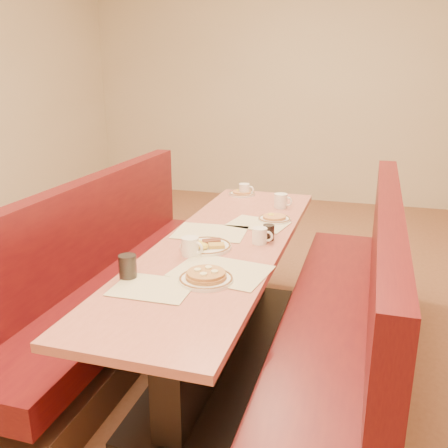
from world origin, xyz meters
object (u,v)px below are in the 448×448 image
(booth_left, at_px, (113,289))
(eggs_plate, at_px, (205,246))
(coffee_mug_d, at_px, (245,189))
(booth_right, at_px, (349,321))
(coffee_mug_b, at_px, (191,246))
(coffee_mug_c, at_px, (281,201))
(soda_tumbler_near, at_px, (128,267))
(soda_tumbler_mid, at_px, (269,232))
(diner_table, at_px, (223,302))
(coffee_mug_a, at_px, (260,235))
(pancake_plate, at_px, (206,277))

(booth_left, distance_m, eggs_plate, 0.80)
(booth_left, relative_size, coffee_mug_d, 20.96)
(booth_right, xyz_separation_m, coffee_mug_d, (-0.89, 1.10, 0.44))
(booth_left, height_order, coffee_mug_d, booth_left)
(coffee_mug_d, bearing_deg, booth_right, -56.99)
(coffee_mug_b, bearing_deg, coffee_mug_c, 90.90)
(soda_tumbler_near, height_order, soda_tumbler_mid, soda_tumbler_near)
(coffee_mug_b, height_order, soda_tumbler_mid, coffee_mug_b)
(diner_table, xyz_separation_m, eggs_plate, (-0.06, -0.13, 0.39))
(coffee_mug_a, height_order, coffee_mug_c, coffee_mug_c)
(coffee_mug_a, bearing_deg, pancake_plate, -104.70)
(eggs_plate, xyz_separation_m, soda_tumbler_mid, (0.30, 0.25, 0.03))
(pancake_plate, distance_m, eggs_plate, 0.44)
(booth_right, xyz_separation_m, coffee_mug_c, (-0.55, 0.82, 0.44))
(diner_table, height_order, soda_tumbler_mid, soda_tumbler_mid)
(eggs_plate, xyz_separation_m, soda_tumbler_near, (-0.22, -0.49, 0.04))
(coffee_mug_d, distance_m, soda_tumbler_mid, 1.06)
(pancake_plate, relative_size, soda_tumbler_mid, 2.82)
(booth_left, distance_m, soda_tumbler_near, 0.89)
(booth_left, relative_size, soda_tumbler_near, 21.48)
(booth_right, bearing_deg, diner_table, 180.00)
(coffee_mug_c, bearing_deg, pancake_plate, -87.15)
(soda_tumbler_mid, bearing_deg, coffee_mug_d, 112.01)
(pancake_plate, height_order, coffee_mug_b, coffee_mug_b)
(booth_right, height_order, coffee_mug_b, booth_right)
(coffee_mug_b, bearing_deg, coffee_mug_a, 58.86)
(booth_right, bearing_deg, coffee_mug_b, -163.46)
(soda_tumbler_mid, bearing_deg, coffee_mug_a, -113.94)
(coffee_mug_d, distance_m, soda_tumbler_near, 1.72)
(diner_table, bearing_deg, coffee_mug_d, 97.99)
(booth_left, relative_size, soda_tumbler_mid, 27.43)
(coffee_mug_c, relative_size, coffee_mug_d, 1.12)
(diner_table, bearing_deg, soda_tumbler_near, -114.44)
(booth_left, xyz_separation_m, pancake_plate, (0.82, -0.54, 0.41))
(pancake_plate, relative_size, coffee_mug_b, 1.98)
(soda_tumbler_near, bearing_deg, soda_tumbler_mid, 54.45)
(booth_left, xyz_separation_m, eggs_plate, (0.67, -0.13, 0.41))
(coffee_mug_b, distance_m, coffee_mug_d, 1.35)
(coffee_mug_c, height_order, coffee_mug_d, coffee_mug_c)
(booth_right, bearing_deg, coffee_mug_c, 123.59)
(coffee_mug_c, height_order, soda_tumbler_mid, coffee_mug_c)
(booth_right, xyz_separation_m, soda_tumbler_near, (-1.01, -0.62, 0.45))
(pancake_plate, relative_size, soda_tumbler_near, 2.21)
(diner_table, distance_m, pancake_plate, 0.68)
(eggs_plate, relative_size, coffee_mug_d, 2.38)
(diner_table, height_order, pancake_plate, pancake_plate)
(booth_right, xyz_separation_m, pancake_plate, (-0.65, -0.54, 0.41))
(soda_tumbler_mid, bearing_deg, pancake_plate, -103.39)
(eggs_plate, height_order, coffee_mug_c, coffee_mug_c)
(diner_table, bearing_deg, coffee_mug_c, 77.28)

